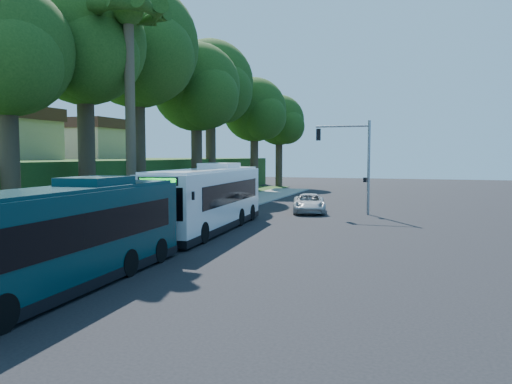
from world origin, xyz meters
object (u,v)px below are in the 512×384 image
(bus_shelter, at_px, (133,201))
(pickup, at_px, (309,203))
(teal_bus, at_px, (63,236))
(white_bus, at_px, (208,198))

(bus_shelter, bearing_deg, pickup, 59.29)
(teal_bus, bearing_deg, pickup, 80.58)
(pickup, bearing_deg, teal_bus, -110.31)
(teal_bus, bearing_deg, bus_shelter, 109.32)
(teal_bus, height_order, pickup, teal_bus)
(bus_shelter, xyz_separation_m, pickup, (7.58, 12.76, -1.08))
(bus_shelter, bearing_deg, white_bus, 27.56)
(bus_shelter, distance_m, white_bus, 4.34)
(teal_bus, relative_size, pickup, 2.37)
(bus_shelter, relative_size, teal_bus, 0.26)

